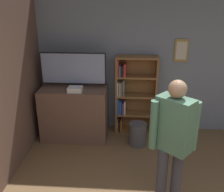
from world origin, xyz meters
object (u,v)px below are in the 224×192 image
television (73,69)px  game_console (75,89)px  waste_bin (138,134)px  person (173,138)px  bookshelf (132,95)px

television → game_console: television is taller
waste_bin → game_console: bearing=177.7°
person → waste_bin: (-0.34, 1.47, -0.80)m
television → game_console: 0.39m
bookshelf → waste_bin: bearing=-77.7°
television → bookshelf: 1.21m
bookshelf → person: bearing=-77.2°
bookshelf → person: (0.45, -1.99, 0.25)m
television → waste_bin: size_ratio=2.79×
waste_bin → television: bearing=165.8°
game_console → waste_bin: game_console is taller
television → waste_bin: 1.63m
game_console → person: person is taller
game_console → television: bearing=105.3°
bookshelf → waste_bin: 0.76m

